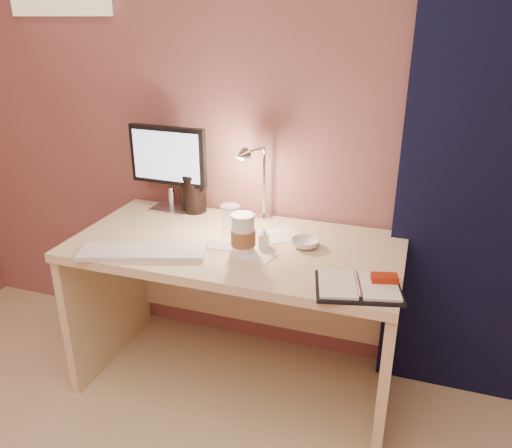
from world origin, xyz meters
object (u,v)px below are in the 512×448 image
(monitor, at_px, (169,161))
(coffee_cup, at_px, (243,234))
(desk, at_px, (242,281))
(planner, at_px, (360,286))
(lotion_bottle, at_px, (264,237))
(keyboard, at_px, (143,252))
(bowl, at_px, (305,243))
(desk_lamp, at_px, (266,178))
(clear_cup, at_px, (231,222))
(dark_jar, at_px, (194,194))

(monitor, relative_size, coffee_cup, 2.58)
(desk, xyz_separation_m, planner, (0.56, -0.30, 0.24))
(coffee_cup, height_order, lotion_bottle, coffee_cup)
(planner, xyz_separation_m, lotion_bottle, (-0.43, 0.22, 0.04))
(desk, bearing_deg, keyboard, -136.48)
(monitor, xyz_separation_m, keyboard, (0.12, -0.49, -0.24))
(keyboard, distance_m, lotion_bottle, 0.50)
(keyboard, relative_size, coffee_cup, 3.10)
(monitor, xyz_separation_m, bowl, (0.73, -0.22, -0.23))
(bowl, height_order, desk_lamp, desk_lamp)
(clear_cup, distance_m, dark_jar, 0.38)
(desk, relative_size, coffee_cup, 8.60)
(coffee_cup, bearing_deg, desk_lamp, 88.90)
(clear_cup, xyz_separation_m, dark_jar, (-0.29, 0.24, 0.01))
(dark_jar, bearing_deg, clear_cup, -40.16)
(coffee_cup, bearing_deg, dark_jar, 137.21)
(desk, distance_m, desk_lamp, 0.48)
(desk, xyz_separation_m, dark_jar, (-0.33, 0.22, 0.31))
(desk, xyz_separation_m, monitor, (-0.44, 0.19, 0.48))
(keyboard, relative_size, clear_cup, 3.43)
(clear_cup, xyz_separation_m, bowl, (0.33, 0.00, -0.06))
(desk_lamp, bearing_deg, dark_jar, -165.92)
(coffee_cup, bearing_deg, lotion_bottle, 42.68)
(monitor, distance_m, bowl, 0.80)
(clear_cup, xyz_separation_m, desk_lamp, (0.11, 0.18, 0.16))
(monitor, distance_m, dark_jar, 0.20)
(planner, relative_size, clear_cup, 2.32)
(monitor, relative_size, planner, 1.23)
(bowl, height_order, dark_jar, dark_jar)
(clear_cup, relative_size, dark_jar, 0.85)
(desk, height_order, monitor, monitor)
(monitor, relative_size, dark_jar, 2.43)
(dark_jar, bearing_deg, keyboard, -88.69)
(monitor, xyz_separation_m, coffee_cup, (0.50, -0.34, -0.18))
(coffee_cup, bearing_deg, planner, -17.48)
(bowl, bearing_deg, planner, -46.20)
(planner, distance_m, dark_jar, 1.03)
(monitor, bearing_deg, lotion_bottle, -23.26)
(coffee_cup, distance_m, clear_cup, 0.15)
(monitor, relative_size, keyboard, 0.83)
(desk, height_order, planner, planner)
(keyboard, relative_size, desk_lamp, 1.37)
(clear_cup, height_order, bowl, clear_cup)
(lotion_bottle, bearing_deg, desk, 147.75)
(keyboard, xyz_separation_m, planner, (0.87, -0.00, 0.00))
(planner, bearing_deg, coffee_cup, 148.97)
(lotion_bottle, bearing_deg, bowl, 19.36)
(desk_lamp, bearing_deg, keyboard, -106.79)
(monitor, distance_m, desk_lamp, 0.51)
(coffee_cup, bearing_deg, desk, 113.08)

